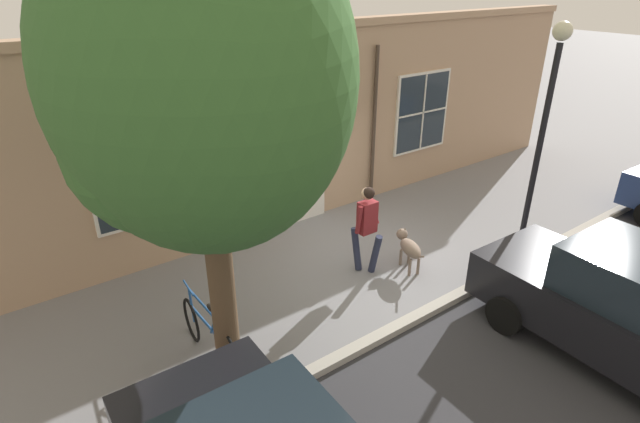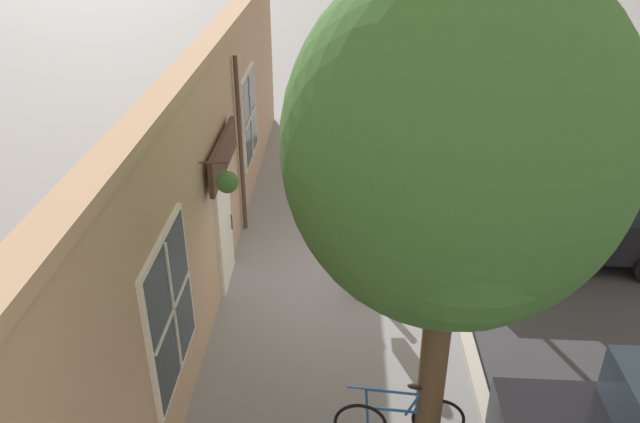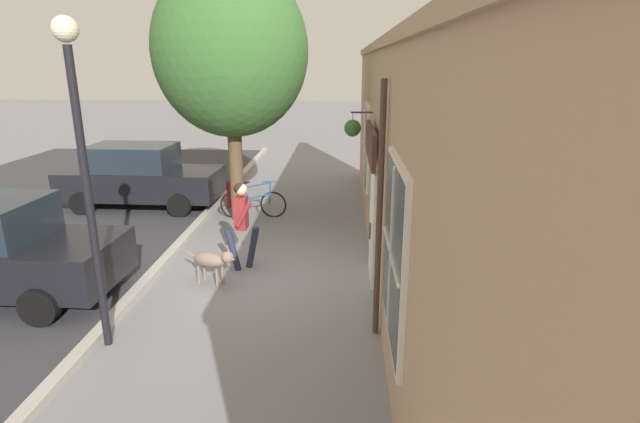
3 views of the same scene
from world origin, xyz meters
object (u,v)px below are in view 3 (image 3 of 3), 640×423
Objects in this scene: parked_car_nearest_curb at (140,176)px; street_lamp at (80,141)px; pedestrian_walking at (242,218)px; dog_on_leash at (213,260)px; fire_hydrant at (230,193)px; leaning_bicycle at (253,203)px; street_tree_by_curb at (231,56)px.

street_lamp is at bearing 107.91° from parked_car_nearest_curb.
parked_car_nearest_curb is (3.72, -4.25, -0.17)m from pedestrian_walking.
fire_hydrant is at bearing -81.02° from dog_on_leash.
parked_car_nearest_curb is at bearing -72.09° from street_lamp.
parked_car_nearest_curb is 0.97× the size of street_lamp.
street_lamp is (1.04, 6.22, 2.57)m from leaning_bicycle.
street_tree_by_curb is 1.43× the size of parked_car_nearest_curb.
street_tree_by_curb is 1.39× the size of street_lamp.
street_tree_by_curb is 8.09× the size of fire_hydrant.
parked_car_nearest_curb is at bearing -16.85° from street_tree_by_curb.
dog_on_leash is 4.12m from leaning_bicycle.
fire_hydrant is at bearing -66.42° from street_tree_by_curb.
street_lamp is at bearing 64.04° from dog_on_leash.
leaning_bicycle is at bearing -99.49° from street_lamp.
street_tree_by_curb is at bearing 4.50° from leaning_bicycle.
pedestrian_walking is 1.71× the size of dog_on_leash.
street_tree_by_curb is 6.32m from street_lamp.
pedestrian_walking is 1.00× the size of leaning_bicycle.
leaning_bicycle reaches higher than fire_hydrant.
street_tree_by_curb is 3.58× the size of leaning_bicycle.
leaning_bicycle is 3.47m from parked_car_nearest_curb.
leaning_bicycle is 1.26m from fire_hydrant.
street_tree_by_curb is at bearing -84.79° from dog_on_leash.
dog_on_leash is 0.23× the size of street_lamp.
leaning_bicycle is 2.26× the size of fire_hydrant.
pedestrian_walking is 2.27× the size of fire_hydrant.
dog_on_leash is 0.59× the size of leaning_bicycle.
parked_car_nearest_curb is at bearing -48.79° from pedestrian_walking.
leaning_bicycle is 6.82m from street_lamp.
parked_car_nearest_curb reaches higher than fire_hydrant.
leaning_bicycle is at bearing -83.40° from pedestrian_walking.
parked_car_nearest_curb is (3.33, -0.86, 0.50)m from leaning_bicycle.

